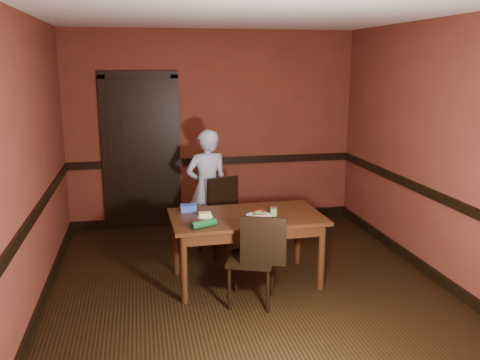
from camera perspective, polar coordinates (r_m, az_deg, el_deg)
name	(u,v)px	position (r m, az deg, el deg)	size (l,w,h in m)	color
floor	(247,287)	(5.35, 0.76, -11.88)	(4.00, 4.50, 0.01)	black
ceiling	(248,12)	(4.87, 0.85, 18.32)	(4.00, 4.50, 0.01)	white
wall_back	(213,129)	(7.12, -3.03, 5.73)	(4.00, 0.02, 2.70)	maroon
wall_front	(333,231)	(2.84, 10.45, -5.67)	(4.00, 0.02, 2.70)	maroon
wall_left	(29,166)	(4.92, -22.61, 1.47)	(0.02, 4.50, 2.70)	maroon
wall_right	(434,151)	(5.69, 20.92, 3.06)	(0.02, 4.50, 2.70)	maroon
dado_back	(214,161)	(7.18, -2.97, 2.15)	(4.00, 0.03, 0.10)	black
dado_left	(35,214)	(5.02, -22.00, -3.55)	(0.03, 4.50, 0.10)	black
dado_right	(429,193)	(5.77, 20.43, -1.34)	(0.03, 4.50, 0.10)	black
baseboard_back	(214,218)	(7.38, -2.89, -4.27)	(4.00, 0.03, 0.12)	black
baseboard_left	(43,298)	(5.31, -21.22, -12.29)	(0.03, 4.50, 0.12)	black
baseboard_right	(422,266)	(6.03, 19.80, -9.11)	(0.03, 4.50, 0.12)	black
door	(141,150)	(7.05, -11.04, 3.31)	(1.05, 0.07, 2.20)	black
dining_table	(246,248)	(5.34, 0.71, -7.69)	(1.55, 0.87, 0.73)	#321A0C
chair_far	(220,217)	(6.08, -2.25, -4.22)	(0.42, 0.42, 0.90)	black
chair_near	(251,258)	(4.85, 1.28, -8.73)	(0.42, 0.42, 0.90)	black
person	(207,188)	(6.34, -3.70, -0.88)	(0.53, 0.35, 1.46)	#AABDDF
sandwich_plate	(259,215)	(5.16, 2.18, -3.95)	(0.27, 0.27, 0.07)	white
sauce_jar	(274,211)	(5.20, 3.80, -3.53)	(0.08, 0.08, 0.09)	olive
cheese_saucer	(205,215)	(5.16, -3.96, -3.98)	(0.16, 0.16, 0.05)	white
food_tub	(189,208)	(5.36, -5.79, -3.16)	(0.18, 0.13, 0.07)	#2F56B6
wrapped_veg	(204,224)	(4.84, -4.10, -4.92)	(0.07, 0.07, 0.25)	#114620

